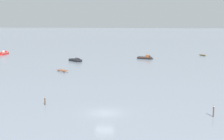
% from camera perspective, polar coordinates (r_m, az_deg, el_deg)
% --- Properties ---
extents(ground_plane, '(800.00, 800.00, 0.00)m').
position_cam_1_polar(ground_plane, '(46.74, -1.27, -7.33)').
color(ground_plane, gray).
extents(motorboat_moored_1, '(5.56, 3.46, 2.00)m').
position_cam_1_polar(motorboat_moored_1, '(107.87, 5.97, 2.03)').
color(motorboat_moored_1, black).
rests_on(motorboat_moored_1, ground).
extents(rowboat_moored_1, '(3.62, 3.45, 0.59)m').
position_cam_1_polar(rowboat_moored_1, '(82.64, -8.43, -0.20)').
color(rowboat_moored_1, gray).
rests_on(rowboat_moored_1, ground).
extents(motorboat_moored_2, '(2.38, 6.32, 2.12)m').
position_cam_1_polar(motorboat_moored_2, '(127.55, -17.92, 2.69)').
color(motorboat_moored_2, red).
rests_on(motorboat_moored_2, ground).
extents(rowboat_moored_2, '(2.48, 3.25, 0.49)m').
position_cam_1_polar(rowboat_moored_2, '(121.18, 15.20, 2.43)').
color(rowboat_moored_2, '#23602D').
rests_on(rowboat_moored_2, ground).
extents(motorboat_moored_4, '(5.16, 5.11, 1.85)m').
position_cam_1_polar(motorboat_moored_4, '(101.61, -6.02, 1.58)').
color(motorboat_moored_4, black).
rests_on(motorboat_moored_4, ground).
extents(mooring_post_near, '(0.22, 0.22, 1.35)m').
position_cam_1_polar(mooring_post_near, '(51.75, -11.37, -5.23)').
color(mooring_post_near, '#443323').
rests_on(mooring_post_near, ground).
extents(mooring_post_right, '(0.22, 0.22, 1.68)m').
position_cam_1_polar(mooring_post_right, '(46.75, 16.91, -6.79)').
color(mooring_post_right, '#533323').
rests_on(mooring_post_right, ground).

